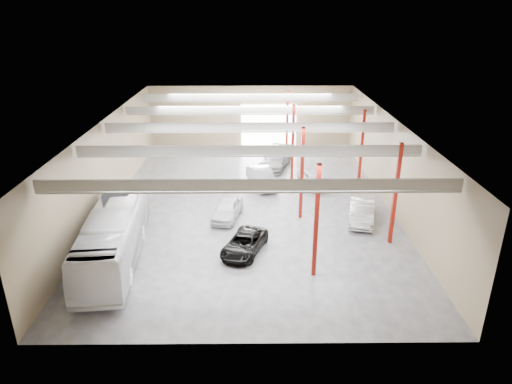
{
  "coord_description": "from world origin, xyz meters",
  "views": [
    {
      "loc": [
        0.15,
        -33.36,
        14.89
      ],
      "look_at": [
        0.44,
        -2.29,
        2.2
      ],
      "focal_mm": 32.0,
      "sensor_mm": 36.0,
      "label": 1
    }
  ],
  "objects_px": {
    "coach_bus": "(114,234)",
    "car_row_a": "(227,209)",
    "black_sedan": "(244,243)",
    "car_right_near": "(362,210)",
    "car_row_b": "(262,178)",
    "car_right_far": "(312,179)",
    "car_row_c": "(276,159)"
  },
  "relations": [
    {
      "from": "black_sedan",
      "to": "coach_bus",
      "type": "bearing_deg",
      "value": -155.76
    },
    {
      "from": "coach_bus",
      "to": "car_row_a",
      "type": "height_order",
      "value": "coach_bus"
    },
    {
      "from": "car_row_a",
      "to": "car_row_b",
      "type": "distance_m",
      "value": 7.11
    },
    {
      "from": "coach_bus",
      "to": "car_right_far",
      "type": "relative_size",
      "value": 2.96
    },
    {
      "from": "car_row_b",
      "to": "car_row_a",
      "type": "bearing_deg",
      "value": -128.32
    },
    {
      "from": "coach_bus",
      "to": "car_row_b",
      "type": "relative_size",
      "value": 2.46
    },
    {
      "from": "coach_bus",
      "to": "car_row_a",
      "type": "distance_m",
      "value": 9.0
    },
    {
      "from": "black_sedan",
      "to": "car_row_b",
      "type": "bearing_deg",
      "value": 102.9
    },
    {
      "from": "car_row_b",
      "to": "car_right_far",
      "type": "relative_size",
      "value": 1.2
    },
    {
      "from": "car_row_c",
      "to": "car_right_far",
      "type": "relative_size",
      "value": 1.43
    },
    {
      "from": "black_sedan",
      "to": "car_row_a",
      "type": "bearing_deg",
      "value": 124.16
    },
    {
      "from": "car_row_b",
      "to": "car_right_far",
      "type": "xyz_separation_m",
      "value": [
        4.48,
        -0.08,
        -0.11
      ]
    },
    {
      "from": "black_sedan",
      "to": "car_row_c",
      "type": "bearing_deg",
      "value": 100.01
    },
    {
      "from": "car_row_a",
      "to": "car_right_far",
      "type": "height_order",
      "value": "car_row_a"
    },
    {
      "from": "car_row_c",
      "to": "car_right_far",
      "type": "distance_m",
      "value": 6.08
    },
    {
      "from": "coach_bus",
      "to": "car_row_a",
      "type": "relative_size",
      "value": 2.83
    },
    {
      "from": "car_right_near",
      "to": "car_right_far",
      "type": "relative_size",
      "value": 1.21
    },
    {
      "from": "car_row_a",
      "to": "car_right_near",
      "type": "height_order",
      "value": "car_right_near"
    },
    {
      "from": "coach_bus",
      "to": "car_right_near",
      "type": "height_order",
      "value": "coach_bus"
    },
    {
      "from": "car_row_a",
      "to": "car_right_far",
      "type": "distance_m",
      "value": 9.7
    },
    {
      "from": "car_row_b",
      "to": "car_row_c",
      "type": "bearing_deg",
      "value": 58.36
    },
    {
      "from": "car_row_b",
      "to": "car_right_near",
      "type": "xyz_separation_m",
      "value": [
        7.28,
        -7.07,
        0.01
      ]
    },
    {
      "from": "coach_bus",
      "to": "car_right_far",
      "type": "distance_m",
      "value": 18.67
    },
    {
      "from": "black_sedan",
      "to": "car_right_far",
      "type": "distance_m",
      "value": 13.07
    },
    {
      "from": "black_sedan",
      "to": "car_row_c",
      "type": "height_order",
      "value": "car_row_c"
    },
    {
      "from": "car_row_c",
      "to": "car_row_b",
      "type": "bearing_deg",
      "value": -88.82
    },
    {
      "from": "black_sedan",
      "to": "car_right_far",
      "type": "xyz_separation_m",
      "value": [
        5.86,
        11.68,
        0.07
      ]
    },
    {
      "from": "black_sedan",
      "to": "car_row_b",
      "type": "height_order",
      "value": "car_row_b"
    },
    {
      "from": "car_right_far",
      "to": "car_row_b",
      "type": "bearing_deg",
      "value": 163.97
    },
    {
      "from": "black_sedan",
      "to": "car_right_near",
      "type": "height_order",
      "value": "car_right_near"
    },
    {
      "from": "car_row_c",
      "to": "car_right_near",
      "type": "relative_size",
      "value": 1.18
    },
    {
      "from": "car_right_far",
      "to": "car_row_c",
      "type": "bearing_deg",
      "value": 104.61
    }
  ]
}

